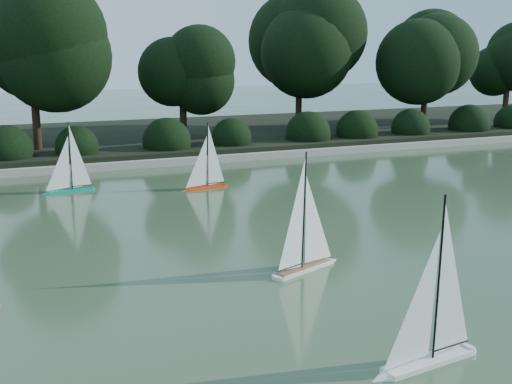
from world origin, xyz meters
TOP-DOWN VIEW (x-y plane):
  - ground at (0.00, 0.00)m, footprint 80.00×80.00m
  - pond_coping at (0.00, 9.00)m, footprint 40.00×0.35m
  - far_bank at (0.00, 13.00)m, footprint 40.00×8.00m
  - tree_line at (1.23, 11.44)m, footprint 26.31×3.93m
  - shrub_hedge at (0.00, 9.90)m, footprint 29.10×1.10m
  - sailboat_white_a at (-0.69, -1.87)m, footprint 1.24×0.35m
  - sailboat_white_b at (-0.42, 0.87)m, footprint 1.19×0.60m
  - sailboat_orange at (-0.17, 6.08)m, footprint 1.06×0.33m
  - sailboat_teal at (-2.79, 6.86)m, footprint 1.10×0.31m

SIDE VIEW (x-z plane):
  - ground at x=0.00m, z-range 0.00..0.00m
  - pond_coping at x=0.00m, z-range 0.00..0.18m
  - far_bank at x=0.00m, z-range 0.00..0.30m
  - sailboat_orange at x=-0.17m, z-range -0.50..0.95m
  - sailboat_teal at x=-2.79m, z-range -0.51..0.98m
  - sailboat_white_b at x=-0.42m, z-range -0.58..1.09m
  - sailboat_white_a at x=-0.69m, z-range -0.58..1.11m
  - shrub_hedge at x=0.00m, z-range -0.10..1.00m
  - tree_line at x=1.23m, z-range 0.45..4.83m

